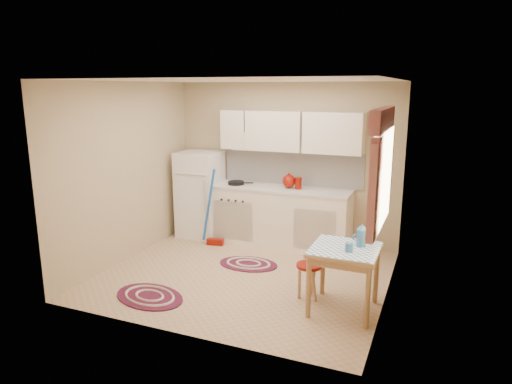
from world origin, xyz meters
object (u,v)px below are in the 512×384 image
at_px(stool, 309,281).
at_px(table, 344,279).
at_px(base_cabinets, 277,217).
at_px(fridge, 200,194).

bearing_deg(stool, table, -17.75).
distance_m(table, stool, 0.47).
bearing_deg(base_cabinets, fridge, -177.85).
bearing_deg(fridge, table, -32.08).
xyz_separation_m(fridge, table, (2.74, -1.72, -0.34)).
distance_m(base_cabinets, stool, 1.91).
xyz_separation_m(base_cabinets, table, (1.41, -1.77, -0.08)).
height_order(fridge, table, fridge).
xyz_separation_m(fridge, stool, (2.31, -1.58, -0.49)).
height_order(fridge, base_cabinets, fridge).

